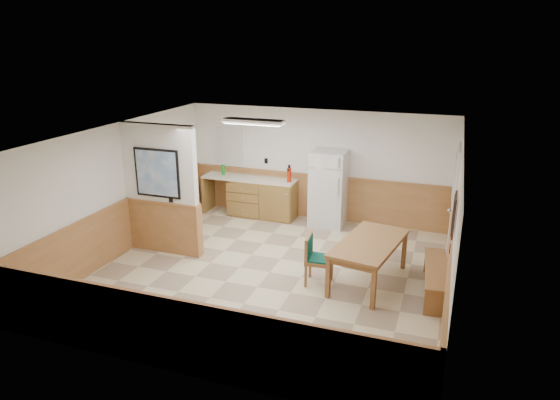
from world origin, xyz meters
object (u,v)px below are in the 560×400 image
at_px(dining_bench, 436,273).
at_px(fire_extinguisher, 289,175).
at_px(dining_table, 369,246).
at_px(soap_bottle, 223,169).
at_px(refrigerator, 328,189).
at_px(dining_chair, 314,256).

xyz_separation_m(dining_bench, fire_extinguisher, (-3.32, 2.42, 0.73)).
distance_m(dining_table, soap_bottle, 4.63).
bearing_deg(dining_bench, dining_table, 176.01).
xyz_separation_m(refrigerator, dining_bench, (2.41, -2.42, -0.49)).
height_order(dining_bench, soap_bottle, soap_bottle).
height_order(refrigerator, dining_table, refrigerator).
relative_size(fire_extinguisher, soap_bottle, 1.58).
height_order(dining_chair, fire_extinguisher, fire_extinguisher).
distance_m(dining_table, dining_bench, 1.14).
distance_m(refrigerator, soap_bottle, 2.57).
height_order(dining_bench, dining_chair, dining_chair).
distance_m(dining_table, fire_extinguisher, 3.32).
distance_m(dining_chair, soap_bottle, 4.17).
distance_m(dining_table, dining_chair, 0.94).
bearing_deg(refrigerator, dining_bench, -45.33).
relative_size(refrigerator, dining_chair, 1.97).
bearing_deg(refrigerator, dining_table, -61.62).
bearing_deg(fire_extinguisher, dining_table, -56.47).
bearing_deg(soap_bottle, refrigerator, -1.95).
xyz_separation_m(dining_chair, soap_bottle, (-3.02, 2.83, 0.53)).
height_order(fire_extinguisher, soap_bottle, fire_extinguisher).
relative_size(dining_table, dining_chair, 2.21).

